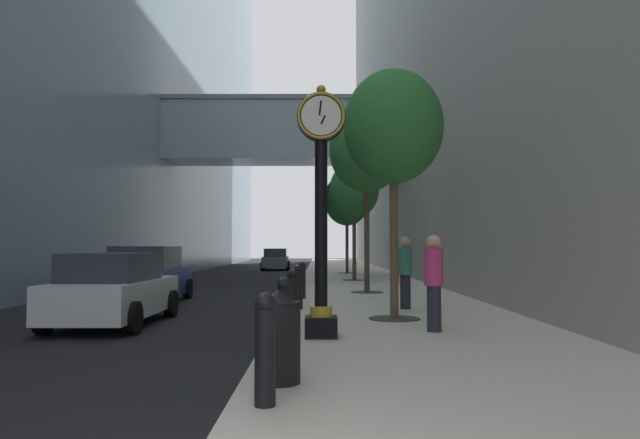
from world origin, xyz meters
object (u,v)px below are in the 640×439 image
at_px(bollard_nearest, 267,346).
at_px(pedestrian_by_clock, 436,280).
at_px(bollard_fifth, 304,279).
at_px(trash_bin, 280,335).
at_px(street_tree_mid_far, 356,191).
at_px(pedestrian_walking, 407,270).
at_px(car_white_far, 116,290).
at_px(street_tree_mid_near, 369,151).
at_px(car_grey_mid, 278,259).
at_px(bollard_fourth, 301,286).
at_px(car_blue_near, 150,275).
at_px(bollard_second, 286,312).
at_px(street_clock, 323,198).
at_px(street_tree_near, 395,128).
at_px(street_tree_far, 349,200).
at_px(bollard_third, 295,296).

bearing_deg(bollard_nearest, pedestrian_by_clock, 62.28).
xyz_separation_m(bollard_fifth, trash_bin, (0.05, -10.85, -0.04)).
height_order(street_tree_mid_far, pedestrian_walking, street_tree_mid_far).
bearing_deg(car_white_far, street_tree_mid_near, 50.03).
bearing_deg(bollard_fifth, car_grey_mid, 96.13).
bearing_deg(bollard_fifth, bollard_fourth, -90.00).
distance_m(pedestrian_by_clock, car_blue_near, 10.06).
distance_m(car_blue_near, car_grey_mid, 25.16).
relative_size(street_tree_mid_far, pedestrian_by_clock, 3.12).
height_order(bollard_fourth, pedestrian_walking, pedestrian_walking).
bearing_deg(car_white_far, bollard_second, -45.33).
height_order(street_clock, bollard_second, street_clock).
height_order(bollard_second, street_tree_near, street_tree_near).
height_order(street_tree_mid_far, car_grey_mid, street_tree_mid_far).
relative_size(bollard_fourth, street_tree_mid_near, 0.17).
height_order(bollard_fourth, street_tree_far, street_tree_far).
distance_m(bollard_fourth, car_blue_near, 5.57).
distance_m(street_tree_far, pedestrian_walking, 20.10).
height_order(bollard_third, car_blue_near, car_blue_near).
xyz_separation_m(bollard_third, car_white_far, (-3.91, 1.00, 0.04)).
bearing_deg(street_clock, bollard_third, 109.30).
xyz_separation_m(street_tree_mid_far, car_grey_mid, (-4.83, 15.61, -3.54)).
height_order(bollard_second, street_tree_far, street_tree_far).
xyz_separation_m(bollard_fourth, street_tree_mid_near, (2.13, 5.25, 4.26)).
height_order(street_tree_mid_near, car_white_far, street_tree_mid_near).
bearing_deg(trash_bin, bollard_second, 91.49).
relative_size(bollard_nearest, street_tree_far, 0.19).
bearing_deg(car_grey_mid, pedestrian_by_clock, -80.57).
bearing_deg(pedestrian_walking, car_grey_mid, 100.78).
xyz_separation_m(street_clock, pedestrian_walking, (2.10, 4.53, -1.44)).
distance_m(street_tree_mid_far, car_white_far, 16.08).
height_order(bollard_fourth, street_tree_near, street_tree_near).
relative_size(bollard_third, street_tree_mid_far, 0.20).
height_order(bollard_third, pedestrian_walking, pedestrian_walking).
bearing_deg(pedestrian_walking, car_white_far, -163.46).
height_order(bollard_third, street_tree_far, street_tree_far).
height_order(street_tree_mid_near, trash_bin, street_tree_mid_near).
bearing_deg(car_blue_near, bollard_nearest, -68.63).
relative_size(street_clock, car_grey_mid, 1.01).
xyz_separation_m(street_tree_far, car_grey_mid, (-4.83, 8.33, -3.70)).
distance_m(street_tree_far, pedestrian_by_clock, 23.93).
bearing_deg(bollard_fifth, street_tree_mid_near, 47.26).
bearing_deg(street_tree_mid_far, bollard_third, -97.82).
relative_size(bollard_fourth, street_tree_near, 0.20).
bearing_deg(pedestrian_walking, bollard_second, -114.18).
height_order(bollard_third, street_tree_mid_near, street_tree_mid_near).
bearing_deg(street_tree_mid_far, bollard_fifth, -102.51).
bearing_deg(trash_bin, bollard_nearest, -93.05).
height_order(bollard_third, street_tree_near, street_tree_near).
relative_size(bollard_third, street_tree_far, 0.19).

